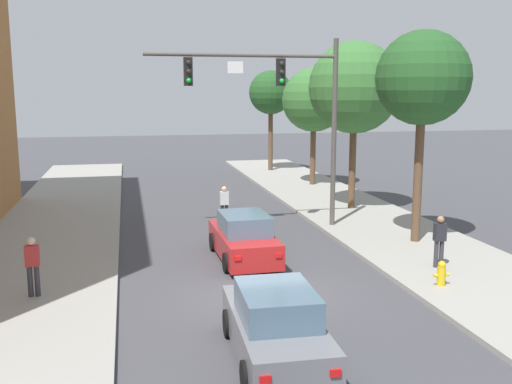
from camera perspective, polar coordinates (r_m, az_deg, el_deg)
name	(u,v)px	position (r m, az deg, el deg)	size (l,w,h in m)	color
ground_plane	(264,295)	(16.43, 0.80, -10.06)	(120.00, 120.00, 0.00)	#424247
sidewalk_left	(16,311)	(16.27, -22.50, -10.77)	(5.00, 60.00, 0.15)	#99968E
sidewalk_right	(472,276)	(18.92, 20.51, -7.76)	(5.00, 60.00, 0.15)	#99968E
traffic_signal_mast	(282,97)	(22.97, 2.58, 9.34)	(7.59, 0.38, 7.50)	#514C47
car_lead_red	(244,239)	(19.51, -1.22, -4.61)	(1.89, 4.27, 1.60)	#B21E1E
car_following_grey	(275,327)	(12.50, 1.92, -13.13)	(1.95, 4.30, 1.60)	slate
pedestrian_sidewalk_left_walker	(33,264)	(16.71, -21.12, -6.58)	(0.36, 0.22, 1.64)	#333338
pedestrian_crossing_road	(224,203)	(24.62, -3.13, -1.11)	(0.36, 0.22, 1.64)	#232847
pedestrian_sidewalk_right_walker	(440,239)	(19.02, 17.61, -4.41)	(0.36, 0.22, 1.64)	#333338
fire_hydrant	(441,273)	(17.42, 17.77, -7.62)	(0.48, 0.24, 0.72)	gold
street_tree_nearest	(423,79)	(21.61, 16.08, 10.62)	(3.35, 3.35, 7.59)	brown
street_tree_second	(355,88)	(27.32, 9.67, 10.06)	(4.22, 4.22, 7.73)	brown
street_tree_third	(314,100)	(34.16, 5.71, 8.96)	(3.69, 3.69, 6.79)	brown
street_tree_farthest	(271,93)	(40.25, 1.46, 9.69)	(2.98, 2.98, 6.85)	brown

